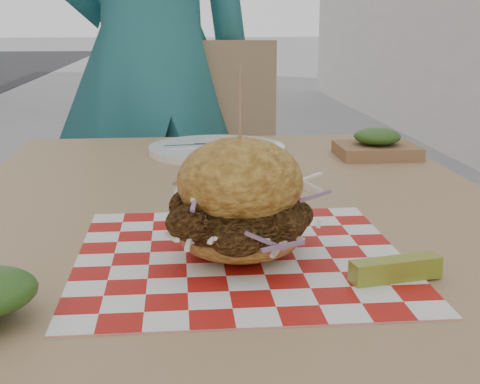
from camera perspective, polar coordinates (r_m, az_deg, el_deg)
The scene contains 8 objects.
diner at distance 1.93m, azimuth -7.67°, elevation 10.97°, with size 0.65×0.43×1.78m, color #297578.
patio_table at distance 0.96m, azimuth -0.46°, elevation -5.98°, with size 0.80×1.20×0.75m.
patio_chair at distance 1.89m, azimuth -2.94°, elevation 0.60°, with size 0.42×0.43×0.95m.
paper_liner at distance 0.75m, azimuth 0.00°, elevation -5.50°, with size 0.36×0.36×0.00m, color red.
sandwich at distance 0.73m, azimuth 0.00°, elevation -1.17°, with size 0.18×0.18×0.21m.
pickle_spear at distance 0.69m, azimuth 13.14°, elevation -6.43°, with size 0.10×0.02×0.02m, color olive.
place_setting at distance 1.33m, azimuth -1.99°, elevation 3.66°, with size 0.27×0.27×0.02m.
kraft_tray at distance 1.31m, azimuth 11.60°, elevation 3.92°, with size 0.15×0.12×0.06m.
Camera 1 is at (-0.05, -0.66, 1.01)m, focal length 50.00 mm.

